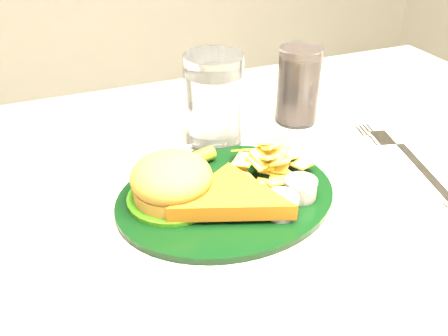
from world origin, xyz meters
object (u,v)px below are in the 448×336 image
at_px(water_glass, 214,100).
at_px(fork_napkin, 418,168).
at_px(dinner_plate, 226,178).
at_px(cola_glass, 298,86).

bearing_deg(water_glass, fork_napkin, -39.70).
relative_size(water_glass, fork_napkin, 0.70).
xyz_separation_m(dinner_plate, cola_glass, (0.19, 0.16, 0.03)).
distance_m(dinner_plate, water_glass, 0.16).
xyz_separation_m(water_glass, cola_glass, (0.15, 0.01, -0.01)).
bearing_deg(cola_glass, water_glass, -174.51).
bearing_deg(fork_napkin, cola_glass, 124.92).
bearing_deg(fork_napkin, water_glass, 154.16).
relative_size(dinner_plate, water_glass, 2.07).
distance_m(dinner_plate, fork_napkin, 0.27).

